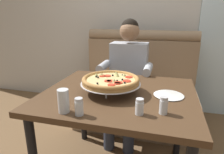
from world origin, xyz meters
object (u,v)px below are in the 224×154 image
Objects in this scene: shaker_parmesan at (79,108)px; patio_chair at (208,66)px; booth_bench at (137,92)px; shaker_pepper_flakes at (139,108)px; diner_main at (127,73)px; pizza at (111,81)px; drinking_glass at (64,102)px; plate_near_left at (169,94)px; shaker_oregano at (164,107)px; dining_table at (119,104)px.

shaker_parmesan is 2.74m from patio_chair.
booth_bench reaches higher than patio_chair.
shaker_pepper_flakes is at bearing -108.35° from patio_chair.
shaker_pepper_flakes is at bearing -81.20° from booth_bench.
diner_main is at bearing -127.29° from patio_chair.
shaker_parmesan is (-0.08, -0.39, -0.05)m from pizza.
pizza is 3.10× the size of drinking_glass.
plate_near_left is at bearing 63.89° from shaker_pepper_flakes.
drinking_glass is (-0.10, 0.01, 0.02)m from shaker_parmesan.
drinking_glass is at bearing -166.44° from shaker_oregano.
dining_table is 2.31m from patio_chair.
booth_bench is 1.43m from drinking_glass.
pizza is 0.40m from shaker_parmesan.
shaker_pepper_flakes is (0.25, -0.29, -0.05)m from pizza.
booth_bench reaches higher than shaker_parmesan.
pizza is at bearing 78.52° from shaker_parmesan.
plate_near_left is (0.36, -0.93, 0.37)m from booth_bench.
booth_bench is 9.68× the size of drinking_glass.
plate_near_left is at bearing 6.32° from pizza.
shaker_oregano is at bearing -38.29° from dining_table.
shaker_parmesan is at bearing -162.61° from shaker_oregano.
patio_chair is at bearing 64.65° from dining_table.
dining_table is 2.53× the size of pizza.
booth_bench is 1.08× the size of diner_main.
shaker_oregano reaches higher than shaker_parmesan.
patio_chair is at bearing 72.98° from plate_near_left.
pizza is 4.55× the size of shaker_pepper_flakes.
shaker_oregano is at bearing -74.88° from booth_bench.
shaker_pepper_flakes is 0.45× the size of plate_near_left.
shaker_parmesan reaches higher than patio_chair.
shaker_oregano is 0.29m from plate_near_left.
booth_bench reaches higher than shaker_oregano.
drinking_glass reaches higher than dining_table.
drinking_glass is (-0.60, -0.42, 0.05)m from plate_near_left.
shaker_parmesan is (-0.46, -0.15, -0.00)m from shaker_oregano.
shaker_pepper_flakes is 0.44m from drinking_glass.
pizza reaches higher than patio_chair.
dining_table is 10.56× the size of shaker_oregano.
diner_main is 8.96× the size of drinking_glass.
diner_main is at bearing 91.36° from pizza.
diner_main reaches higher than drinking_glass.
booth_bench is 1.07m from pizza.
shaker_pepper_flakes reaches higher than dining_table.
shaker_pepper_flakes is (0.27, -0.99, 0.09)m from diner_main.
shaker_parmesan is (-0.14, -1.36, 0.40)m from booth_bench.
drinking_glass is at bearing -121.11° from dining_table.
pizza is at bearing 148.01° from shaker_oregano.
diner_main is 12.09× the size of shaker_oregano.
shaker_parmesan is at bearing -114.32° from patio_chair.
dining_table is 10.67× the size of shaker_parmesan.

